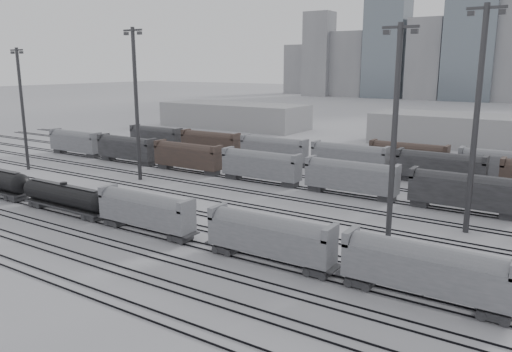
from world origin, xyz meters
The scene contains 15 objects.
ground centered at (0.00, 0.00, 0.00)m, with size 900.00×900.00×0.00m, color silver.
tracks centered at (0.00, 17.50, 0.08)m, with size 220.00×71.50×0.16m.
tank_car_b centered at (-22.02, 1.00, 2.46)m, with size 17.19×2.87×4.25m.
hopper_car_a centered at (-6.16, 1.00, 3.09)m, with size 14.00×2.78×5.01m.
hopper_car_b centered at (11.83, 1.00, 3.16)m, with size 14.28×2.84×5.11m.
hopper_car_c centered at (27.70, 1.00, 3.23)m, with size 14.60×2.90×5.22m.
light_mast_a centered at (-54.15, 16.04, 12.60)m, with size 3.80×0.61×23.74m.
light_mast_b centered at (-28.68, 21.78, 14.24)m, with size 4.30×0.69×26.85m.
light_mast_c centered at (20.45, 13.18, 13.20)m, with size 3.98×0.64×24.87m.
light_mast_d centered at (27.13, 22.98, 14.52)m, with size 4.38×0.70×27.37m.
bg_string_near centered at (8.00, 32.00, 2.80)m, with size 151.00×3.00×5.60m.
bg_string_mid centered at (18.00, 48.00, 2.80)m, with size 151.00×3.00×5.60m.
warehouse_left centered at (-60.00, 95.00, 4.00)m, with size 50.00×18.00×8.00m, color gray.
warehouse_mid centered at (10.00, 95.00, 4.00)m, with size 40.00×18.00×8.00m, color gray.
crane_left centered at (-28.74, 305.00, 57.39)m, with size 42.00×1.80×100.00m.
Camera 1 is at (37.51, -41.12, 20.42)m, focal length 35.00 mm.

